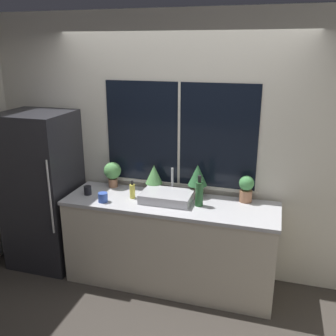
{
  "coord_description": "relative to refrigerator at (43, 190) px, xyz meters",
  "views": [
    {
      "loc": [
        0.95,
        -2.94,
        2.36
      ],
      "look_at": [
        -0.02,
        0.3,
        1.25
      ],
      "focal_mm": 40.0,
      "sensor_mm": 36.0,
      "label": 1
    }
  ],
  "objects": [
    {
      "name": "mug_blue",
      "position": [
        0.82,
        -0.2,
        0.09
      ],
      "size": [
        0.09,
        0.09,
        0.09
      ],
      "color": "#3351AD",
      "rests_on": "counter"
    },
    {
      "name": "potted_plant_far_left",
      "position": [
        0.75,
        0.21,
        0.21
      ],
      "size": [
        0.18,
        0.18,
        0.28
      ],
      "color": "#9E6B4C",
      "rests_on": "counter"
    },
    {
      "name": "refrigerator",
      "position": [
        0.0,
        0.0,
        0.0
      ],
      "size": [
        0.7,
        0.66,
        1.72
      ],
      "color": "#232328",
      "rests_on": "ground_plane"
    },
    {
      "name": "potted_plant_center_left",
      "position": [
        1.22,
        0.21,
        0.21
      ],
      "size": [
        0.18,
        0.18,
        0.29
      ],
      "color": "#9E6B4C",
      "rests_on": "counter"
    },
    {
      "name": "soap_bottle",
      "position": [
        1.07,
        -0.02,
        0.12
      ],
      "size": [
        0.05,
        0.05,
        0.18
      ],
      "color": "#DBD14C",
      "rests_on": "counter"
    },
    {
      "name": "ground_plane",
      "position": [
        1.45,
        -0.32,
        -0.86
      ],
      "size": [
        14.0,
        14.0,
        0.0
      ],
      "primitive_type": "plane",
      "color": "#38332D"
    },
    {
      "name": "sink",
      "position": [
        1.42,
        0.0,
        0.09
      ],
      "size": [
        0.49,
        0.38,
        0.28
      ],
      "color": "#ADADB2",
      "rests_on": "counter"
    },
    {
      "name": "bottle_tall",
      "position": [
        1.75,
        -0.02,
        0.17
      ],
      "size": [
        0.08,
        0.08,
        0.3
      ],
      "color": "#235128",
      "rests_on": "counter"
    },
    {
      "name": "potted_plant_center_right",
      "position": [
        1.68,
        0.21,
        0.25
      ],
      "size": [
        0.19,
        0.19,
        0.33
      ],
      "color": "#9E6B4C",
      "rests_on": "counter"
    },
    {
      "name": "counter",
      "position": [
        1.45,
        -0.02,
        -0.4
      ],
      "size": [
        2.11,
        0.63,
        0.9
      ],
      "color": "beige",
      "rests_on": "ground_plane"
    },
    {
      "name": "wall_back",
      "position": [
        1.45,
        0.35,
        0.49
      ],
      "size": [
        8.0,
        0.09,
        2.7
      ],
      "color": "beige",
      "rests_on": "ground_plane"
    },
    {
      "name": "potted_plant_far_right",
      "position": [
        2.16,
        0.21,
        0.19
      ],
      "size": [
        0.15,
        0.15,
        0.26
      ],
      "color": "#9E6B4C",
      "rests_on": "counter"
    },
    {
      "name": "mug_black",
      "position": [
        0.59,
        -0.07,
        0.09
      ],
      "size": [
        0.08,
        0.08,
        0.09
      ],
      "color": "black",
      "rests_on": "counter"
    },
    {
      "name": "wall_left",
      "position": [
        -0.63,
        1.18,
        0.49
      ],
      "size": [
        0.06,
        7.0,
        2.7
      ],
      "color": "beige",
      "rests_on": "ground_plane"
    }
  ]
}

